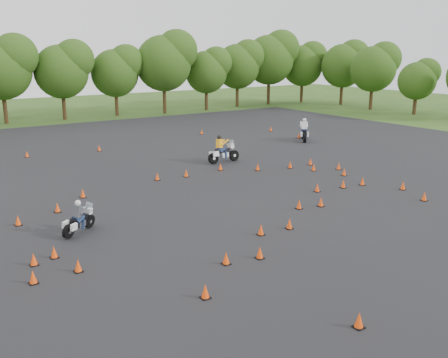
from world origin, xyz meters
TOP-DOWN VIEW (x-y plane):
  - ground at (0.00, 0.00)m, footprint 140.00×140.00m
  - asphalt_pad at (0.00, 6.00)m, footprint 62.00×62.00m
  - treeline at (2.15, 35.23)m, footprint 87.28×32.22m
  - traffic_cones at (-0.18, 5.10)m, footprint 36.46×32.62m
  - rider_grey at (-7.83, 3.64)m, footprint 2.01×1.63m
  - rider_yellow at (5.21, 11.69)m, footprint 2.52×0.81m
  - rider_white at (15.83, 15.00)m, footprint 2.23×2.52m

SIDE VIEW (x-z plane):
  - ground at x=0.00m, z-range 0.00..0.00m
  - asphalt_pad at x=0.00m, z-range 0.01..0.01m
  - traffic_cones at x=-0.18m, z-range 0.01..0.46m
  - rider_grey at x=-7.83m, z-range 0.00..1.56m
  - rider_yellow at x=5.21m, z-range 0.00..1.94m
  - rider_white at x=15.83m, z-range 0.00..2.00m
  - treeline at x=2.15m, z-range -0.85..10.14m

